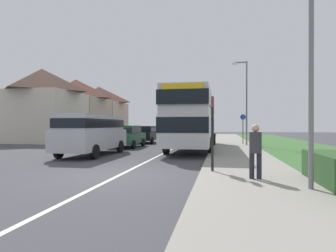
{
  "coord_description": "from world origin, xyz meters",
  "views": [
    {
      "loc": [
        3.27,
        -8.8,
        1.65
      ],
      "look_at": [
        0.59,
        5.54,
        1.6
      ],
      "focal_mm": 30.19,
      "sensor_mm": 36.0,
      "label": 1
    }
  ],
  "objects_px": {
    "double_decker_bus": "(193,118)",
    "street_lamp_mid": "(245,97)",
    "bus_stop_sign": "(212,128)",
    "parked_car_dark_green": "(127,135)",
    "street_lamp_near": "(306,25)",
    "pedestrian_at_stop": "(255,149)",
    "parked_car_black": "(146,134)",
    "cycle_route_sign": "(243,128)",
    "parked_van_silver": "(93,131)"
  },
  "relations": [
    {
      "from": "street_lamp_near",
      "to": "parked_car_dark_green",
      "type": "bearing_deg",
      "value": 124.92
    },
    {
      "from": "cycle_route_sign",
      "to": "street_lamp_near",
      "type": "distance_m",
      "value": 16.52
    },
    {
      "from": "parked_car_dark_green",
      "to": "street_lamp_mid",
      "type": "bearing_deg",
      "value": 15.54
    },
    {
      "from": "parked_van_silver",
      "to": "parked_car_dark_green",
      "type": "height_order",
      "value": "parked_van_silver"
    },
    {
      "from": "parked_car_dark_green",
      "to": "pedestrian_at_stop",
      "type": "relative_size",
      "value": 2.39
    },
    {
      "from": "double_decker_bus",
      "to": "street_lamp_near",
      "type": "relative_size",
      "value": 1.61
    },
    {
      "from": "street_lamp_near",
      "to": "double_decker_bus",
      "type": "bearing_deg",
      "value": 108.23
    },
    {
      "from": "cycle_route_sign",
      "to": "double_decker_bus",
      "type": "bearing_deg",
      "value": -127.3
    },
    {
      "from": "double_decker_bus",
      "to": "street_lamp_mid",
      "type": "xyz_separation_m",
      "value": [
        3.63,
        3.4,
        1.64
      ]
    },
    {
      "from": "parked_van_silver",
      "to": "bus_stop_sign",
      "type": "distance_m",
      "value": 8.23
    },
    {
      "from": "cycle_route_sign",
      "to": "street_lamp_mid",
      "type": "relative_size",
      "value": 0.39
    },
    {
      "from": "double_decker_bus",
      "to": "parked_van_silver",
      "type": "relative_size",
      "value": 2.03
    },
    {
      "from": "pedestrian_at_stop",
      "to": "cycle_route_sign",
      "type": "relative_size",
      "value": 0.66
    },
    {
      "from": "street_lamp_near",
      "to": "cycle_route_sign",
      "type": "bearing_deg",
      "value": 90.86
    },
    {
      "from": "parked_car_black",
      "to": "cycle_route_sign",
      "type": "xyz_separation_m",
      "value": [
        8.55,
        -1.49,
        0.56
      ]
    },
    {
      "from": "parked_car_black",
      "to": "cycle_route_sign",
      "type": "relative_size",
      "value": 1.61
    },
    {
      "from": "parked_car_dark_green",
      "to": "street_lamp_near",
      "type": "bearing_deg",
      "value": -55.08
    },
    {
      "from": "parked_van_silver",
      "to": "street_lamp_near",
      "type": "height_order",
      "value": "street_lamp_near"
    },
    {
      "from": "double_decker_bus",
      "to": "street_lamp_near",
      "type": "distance_m",
      "value": 12.37
    },
    {
      "from": "parked_van_silver",
      "to": "parked_car_black",
      "type": "xyz_separation_m",
      "value": [
        0.12,
        10.68,
        -0.44
      ]
    },
    {
      "from": "double_decker_bus",
      "to": "cycle_route_sign",
      "type": "bearing_deg",
      "value": 52.7
    },
    {
      "from": "double_decker_bus",
      "to": "parked_car_dark_green",
      "type": "xyz_separation_m",
      "value": [
        -4.98,
        1.01,
        -1.26
      ]
    },
    {
      "from": "pedestrian_at_stop",
      "to": "parked_van_silver",
      "type": "bearing_deg",
      "value": 142.46
    },
    {
      "from": "pedestrian_at_stop",
      "to": "parked_car_dark_green",
      "type": "bearing_deg",
      "value": 123.91
    },
    {
      "from": "cycle_route_sign",
      "to": "parked_car_dark_green",
      "type": "bearing_deg",
      "value": -156.69
    },
    {
      "from": "double_decker_bus",
      "to": "cycle_route_sign",
      "type": "relative_size",
      "value": 4.49
    },
    {
      "from": "parked_car_black",
      "to": "parked_van_silver",
      "type": "bearing_deg",
      "value": -90.66
    },
    {
      "from": "street_lamp_near",
      "to": "street_lamp_mid",
      "type": "relative_size",
      "value": 1.08
    },
    {
      "from": "cycle_route_sign",
      "to": "street_lamp_near",
      "type": "height_order",
      "value": "street_lamp_near"
    },
    {
      "from": "double_decker_bus",
      "to": "parked_car_dark_green",
      "type": "distance_m",
      "value": 5.24
    },
    {
      "from": "double_decker_bus",
      "to": "parked_car_dark_green",
      "type": "bearing_deg",
      "value": 168.57
    },
    {
      "from": "parked_car_black",
      "to": "pedestrian_at_stop",
      "type": "height_order",
      "value": "pedestrian_at_stop"
    },
    {
      "from": "bus_stop_sign",
      "to": "cycle_route_sign",
      "type": "xyz_separation_m",
      "value": [
        2.05,
        14.06,
        -0.11
      ]
    },
    {
      "from": "double_decker_bus",
      "to": "pedestrian_at_stop",
      "type": "xyz_separation_m",
      "value": [
        2.78,
        -10.54,
        -1.17
      ]
    },
    {
      "from": "cycle_route_sign",
      "to": "street_lamp_near",
      "type": "bearing_deg",
      "value": -89.14
    },
    {
      "from": "parked_car_dark_green",
      "to": "bus_stop_sign",
      "type": "distance_m",
      "value": 12.27
    },
    {
      "from": "parked_van_silver",
      "to": "bus_stop_sign",
      "type": "bearing_deg",
      "value": -36.37
    },
    {
      "from": "parked_car_black",
      "to": "cycle_route_sign",
      "type": "height_order",
      "value": "cycle_route_sign"
    },
    {
      "from": "parked_van_silver",
      "to": "street_lamp_mid",
      "type": "relative_size",
      "value": 0.86
    },
    {
      "from": "bus_stop_sign",
      "to": "street_lamp_mid",
      "type": "height_order",
      "value": "street_lamp_mid"
    },
    {
      "from": "double_decker_bus",
      "to": "street_lamp_mid",
      "type": "height_order",
      "value": "street_lamp_mid"
    },
    {
      "from": "double_decker_bus",
      "to": "parked_van_silver",
      "type": "height_order",
      "value": "double_decker_bus"
    },
    {
      "from": "double_decker_bus",
      "to": "cycle_route_sign",
      "type": "distance_m",
      "value": 5.95
    },
    {
      "from": "pedestrian_at_stop",
      "to": "cycle_route_sign",
      "type": "height_order",
      "value": "cycle_route_sign"
    },
    {
      "from": "parked_van_silver",
      "to": "parked_car_dark_green",
      "type": "bearing_deg",
      "value": 88.9
    },
    {
      "from": "double_decker_bus",
      "to": "street_lamp_mid",
      "type": "bearing_deg",
      "value": 43.13
    },
    {
      "from": "parked_van_silver",
      "to": "street_lamp_mid",
      "type": "xyz_separation_m",
      "value": [
        8.73,
        7.9,
        2.48
      ]
    },
    {
      "from": "cycle_route_sign",
      "to": "street_lamp_mid",
      "type": "xyz_separation_m",
      "value": [
        0.06,
        -1.29,
        2.36
      ]
    },
    {
      "from": "pedestrian_at_stop",
      "to": "cycle_route_sign",
      "type": "bearing_deg",
      "value": 86.98
    },
    {
      "from": "parked_car_dark_green",
      "to": "double_decker_bus",
      "type": "bearing_deg",
      "value": -11.43
    }
  ]
}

